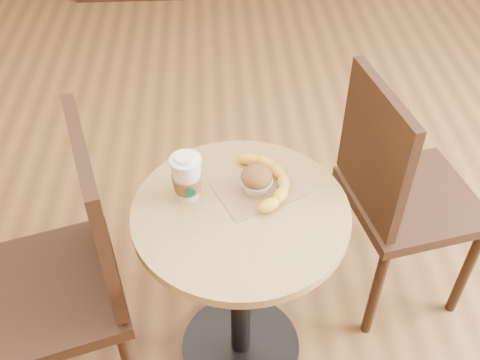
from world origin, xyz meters
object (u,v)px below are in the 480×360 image
Objects in this scene: chair_left at (64,275)px; muffin at (257,180)px; coffee_cup at (187,178)px; banana at (267,181)px; chair_right at (397,192)px; cafe_table at (241,263)px.

chair_left is 10.86× the size of muffin.
coffee_cup reaches higher than banana.
coffee_cup is (-0.71, -0.19, 0.28)m from chair_right.
chair_left is 0.64m from muffin.
cafe_table is 0.35m from coffee_cup.
muffin is (-0.51, -0.18, 0.25)m from chair_right.
chair_right is 10.24× the size of muffin.
cafe_table is at bearing 80.75° from chair_left.
muffin is (0.20, 0.01, -0.02)m from coffee_cup.
chair_left reaches higher than chair_right.
chair_left reaches higher than banana.
chair_left is at bearing -172.62° from cafe_table.
muffin is (0.58, 0.14, 0.22)m from chair_left.
coffee_cup is (0.38, 0.14, 0.24)m from chair_left.
chair_left is 3.78× the size of banana.
chair_right is at bearing 3.26° from coffee_cup.
cafe_table is 0.29m from banana.
banana is (0.03, 0.02, -0.02)m from muffin.
chair_right is (0.56, 0.26, 0.03)m from cafe_table.
chair_right is (1.09, 0.33, -0.03)m from chair_left.
coffee_cup is 0.24m from banana.
coffee_cup is 0.55× the size of banana.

